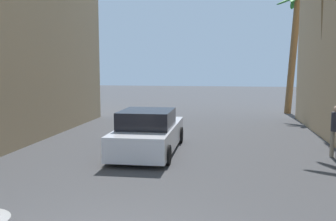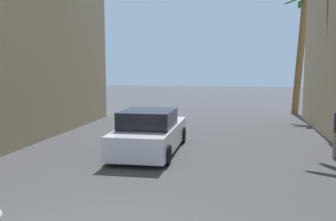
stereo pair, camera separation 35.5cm
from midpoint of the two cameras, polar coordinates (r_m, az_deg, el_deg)
ground_plane at (r=15.58m, az=3.15°, el=-4.67°), size 88.52×88.52×0.00m
car_lead at (r=13.48m, az=-1.99°, el=-3.41°), size 2.07×5.02×1.56m
palm_tree_mid_left at (r=17.24m, az=-19.54°, el=10.98°), size 3.00×2.79×7.20m
palm_tree_far_right at (r=25.75m, az=19.95°, el=9.40°), size 2.42×2.40×7.60m
palm_tree_mid_right at (r=18.25m, az=24.19°, el=14.23°), size 3.37×3.10×9.49m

